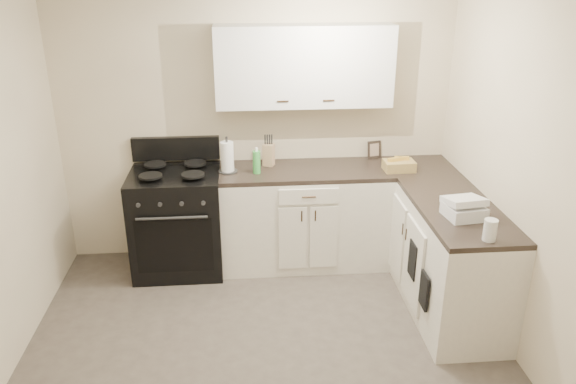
{
  "coord_description": "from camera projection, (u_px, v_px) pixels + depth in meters",
  "views": [
    {
      "loc": [
        -0.13,
        -3.25,
        2.68
      ],
      "look_at": [
        0.22,
        0.85,
        0.99
      ],
      "focal_mm": 35.0,
      "sensor_mm": 36.0,
      "label": 1
    }
  ],
  "objects": [
    {
      "name": "stove",
      "position": [
        178.0,
        223.0,
        5.15
      ],
      "size": [
        0.8,
        0.69,
        0.97
      ],
      "primitive_type": "cube",
      "color": "black",
      "rests_on": "floor"
    },
    {
      "name": "upper_cabinets",
      "position": [
        304.0,
        66.0,
        4.88
      ],
      "size": [
        1.55,
        0.3,
        0.7
      ],
      "primitive_type": "cube",
      "color": "silver",
      "rests_on": "wall_back"
    },
    {
      "name": "countertop_right",
      "position": [
        444.0,
        195.0,
        4.58
      ],
      "size": [
        0.6,
        1.9,
        0.04
      ],
      "primitive_type": "cube",
      "color": "black",
      "rests_on": "base_cabinets_right"
    },
    {
      "name": "countertop_grill",
      "position": [
        464.0,
        211.0,
        4.11
      ],
      "size": [
        0.29,
        0.28,
        0.1
      ],
      "primitive_type": "cube",
      "rotation": [
        0.0,
        0.0,
        0.14
      ],
      "color": "silver",
      "rests_on": "countertop_right"
    },
    {
      "name": "paper_towel",
      "position": [
        227.0,
        157.0,
        4.97
      ],
      "size": [
        0.15,
        0.15,
        0.28
      ],
      "primitive_type": "cylinder",
      "rotation": [
        0.0,
        0.0,
        0.34
      ],
      "color": "white",
      "rests_on": "countertop_back"
    },
    {
      "name": "glass_jar",
      "position": [
        490.0,
        230.0,
        3.76
      ],
      "size": [
        0.11,
        0.11,
        0.15
      ],
      "primitive_type": "cylinder",
      "rotation": [
        0.0,
        0.0,
        0.27
      ],
      "color": "silver",
      "rests_on": "countertop_right"
    },
    {
      "name": "floor",
      "position": [
        268.0,
        365.0,
        4.03
      ],
      "size": [
        3.6,
        3.6,
        0.0
      ],
      "primitive_type": "plane",
      "color": "#473F38",
      "rests_on": "ground"
    },
    {
      "name": "wall_back",
      "position": [
        256.0,
        128.0,
        5.21
      ],
      "size": [
        3.6,
        0.0,
        3.6
      ],
      "primitive_type": "plane",
      "rotation": [
        1.57,
        0.0,
        0.0
      ],
      "color": "beige",
      "rests_on": "ground"
    },
    {
      "name": "oven_mitt_far",
      "position": [
        413.0,
        260.0,
        4.42
      ],
      "size": [
        0.02,
        0.17,
        0.3
      ],
      "primitive_type": "cube",
      "color": "black",
      "rests_on": "base_cabinets_right"
    },
    {
      "name": "base_cabinets_right",
      "position": [
        439.0,
        246.0,
        4.76
      ],
      "size": [
        0.6,
        1.9,
        0.9
      ],
      "primitive_type": "cube",
      "color": "beige",
      "rests_on": "floor"
    },
    {
      "name": "soap_bottle",
      "position": [
        257.0,
        162.0,
        4.95
      ],
      "size": [
        0.08,
        0.08,
        0.2
      ],
      "primitive_type": "cylinder",
      "rotation": [
        0.0,
        0.0,
        -0.17
      ],
      "color": "green",
      "rests_on": "countertop_back"
    },
    {
      "name": "wicker_basket",
      "position": [
        399.0,
        166.0,
        5.04
      ],
      "size": [
        0.28,
        0.19,
        0.09
      ],
      "primitive_type": "cube",
      "rotation": [
        0.0,
        0.0,
        0.02
      ],
      "color": "tan",
      "rests_on": "countertop_right"
    },
    {
      "name": "wall_right",
      "position": [
        538.0,
        196.0,
        3.69
      ],
      "size": [
        0.0,
        3.6,
        3.6
      ],
      "primitive_type": "plane",
      "rotation": [
        1.57,
        0.0,
        -1.57
      ],
      "color": "beige",
      "rests_on": "ground"
    },
    {
      "name": "countertop_back",
      "position": [
        305.0,
        171.0,
        5.09
      ],
      "size": [
        1.55,
        0.6,
        0.04
      ],
      "primitive_type": "cube",
      "color": "black",
      "rests_on": "base_cabinets_back"
    },
    {
      "name": "knife_block",
      "position": [
        269.0,
        155.0,
        5.14
      ],
      "size": [
        0.12,
        0.11,
        0.2
      ],
      "primitive_type": "cube",
      "rotation": [
        0.0,
        0.0,
        -0.4
      ],
      "color": "tan",
      "rests_on": "countertop_back"
    },
    {
      "name": "oven_mitt_near",
      "position": [
        424.0,
        291.0,
        4.16
      ],
      "size": [
        0.02,
        0.16,
        0.28
      ],
      "primitive_type": "cube",
      "color": "black",
      "rests_on": "base_cabinets_right"
    },
    {
      "name": "picture_frame",
      "position": [
        374.0,
        150.0,
        5.35
      ],
      "size": [
        0.14,
        0.07,
        0.16
      ],
      "primitive_type": "cube",
      "rotation": [
        -0.14,
        0.0,
        0.24
      ],
      "color": "black",
      "rests_on": "countertop_back"
    },
    {
      "name": "base_cabinets_back",
      "position": [
        304.0,
        218.0,
        5.27
      ],
      "size": [
        1.55,
        0.6,
        0.9
      ],
      "primitive_type": "cube",
      "color": "beige",
      "rests_on": "floor"
    }
  ]
}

